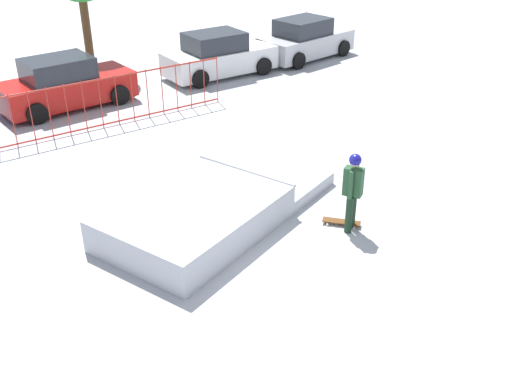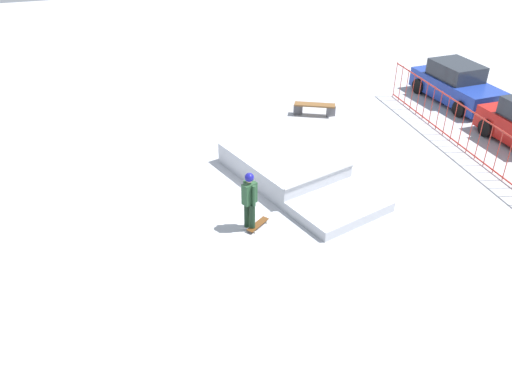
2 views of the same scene
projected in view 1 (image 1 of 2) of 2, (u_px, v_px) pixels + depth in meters
The scene contains 8 objects.
ground_plane at pixel (220, 247), 11.71m from camera, with size 60.00×60.00×0.00m, color #A8AAB2.
skate_ramp at pixel (209, 210), 12.37m from camera, with size 5.92×4.04×0.74m.
skater at pixel (353, 187), 11.81m from camera, with size 0.41×0.44×1.73m.
skateboard at pixel (341, 222), 12.41m from camera, with size 0.64×0.76×0.09m.
perimeter_fence at pixel (67, 110), 16.41m from camera, with size 9.86×0.62×1.50m.
parked_car_red at pixel (65, 85), 18.50m from camera, with size 4.12×1.96×1.60m.
parked_car_white at pixel (219, 56), 21.47m from camera, with size 4.20×2.12×1.60m.
parked_car_silver at pixel (305, 40), 23.55m from camera, with size 4.23×2.20×1.60m.
Camera 1 is at (-5.53, -8.13, 6.49)m, focal length 41.30 mm.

